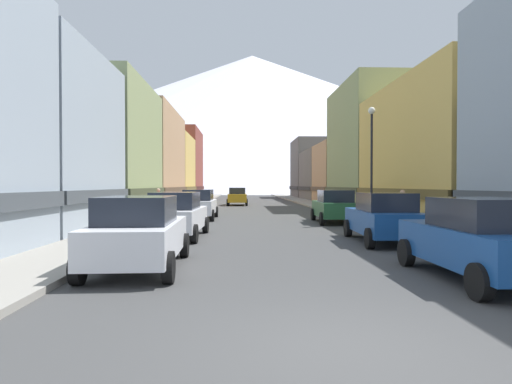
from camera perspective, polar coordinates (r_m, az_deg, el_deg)
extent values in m
plane|color=#404040|center=(5.76, 12.30, -20.01)|extent=(400.00, 400.00, 0.00)
cube|color=gray|center=(40.55, -9.12, -1.87)|extent=(2.50, 100.00, 0.15)
cube|color=gray|center=(40.96, 8.52, -1.84)|extent=(2.50, 100.00, 0.15)
cube|color=#99A5B2|center=(21.65, -29.23, 5.84)|extent=(7.29, 8.18, 7.90)
cube|color=#444A50|center=(21.57, -29.18, -0.39)|extent=(7.59, 8.18, 0.50)
cube|color=#8C9966|center=(31.22, -22.97, 5.23)|extent=(9.78, 10.60, 8.86)
cube|color=#3F442D|center=(31.14, -22.94, 0.03)|extent=(10.08, 10.60, 0.50)
cube|color=tan|center=(42.83, -15.00, 4.35)|extent=(6.65, 13.82, 9.25)
cube|color=brown|center=(42.76, -14.98, 0.30)|extent=(6.95, 13.82, 0.50)
cube|color=#D8B259|center=(55.39, -13.24, 3.06)|extent=(8.92, 11.04, 8.25)
cube|color=brown|center=(55.36, -13.23, 0.45)|extent=(9.22, 11.04, 0.50)
cube|color=brown|center=(67.13, -11.69, 3.65)|extent=(9.84, 12.37, 10.49)
cube|color=#3B1B16|center=(67.05, -11.68, 0.53)|extent=(10.14, 12.37, 0.50)
cube|color=#D8B259|center=(27.80, 25.51, 4.91)|extent=(8.04, 13.89, 8.04)
cube|color=brown|center=(27.73, 25.48, -0.09)|extent=(8.34, 13.89, 0.50)
cube|color=#8C9966|center=(39.55, 15.61, 5.78)|extent=(6.35, 11.61, 10.83)
cube|color=#3F442D|center=(39.41, 15.59, 0.25)|extent=(6.65, 11.61, 0.50)
cube|color=tan|center=(49.75, 12.60, 2.44)|extent=(7.65, 8.90, 6.75)
cube|color=brown|center=(49.74, 12.59, 0.40)|extent=(7.95, 8.90, 0.50)
cube|color=#66605B|center=(60.06, 11.10, 2.20)|extent=(9.87, 11.23, 6.79)
cube|color=#2D2B29|center=(60.04, 11.10, 0.49)|extent=(10.17, 11.23, 0.50)
cube|color=#66605B|center=(70.79, 7.64, 3.08)|extent=(6.40, 10.33, 9.42)
cube|color=#2D2B29|center=(70.74, 7.63, 0.57)|extent=(6.70, 10.33, 0.50)
cube|color=silver|center=(10.94, -15.18, -6.00)|extent=(1.96, 4.45, 0.80)
cube|color=#1E232D|center=(10.63, -15.47, -2.30)|extent=(1.66, 2.24, 0.64)
cylinder|color=black|center=(12.79, -17.78, -6.81)|extent=(0.24, 0.69, 0.68)
cylinder|color=black|center=(12.47, -9.48, -6.98)|extent=(0.24, 0.69, 0.68)
cylinder|color=black|center=(9.66, -22.58, -9.37)|extent=(0.24, 0.69, 0.68)
cylinder|color=black|center=(9.24, -11.55, -9.78)|extent=(0.24, 0.69, 0.68)
cube|color=silver|center=(17.01, -10.47, -3.51)|extent=(2.02, 4.47, 0.80)
cube|color=#1E232D|center=(16.72, -10.63, -1.11)|extent=(1.69, 2.26, 0.64)
cylinder|color=black|center=(18.84, -12.29, -4.30)|extent=(0.25, 0.69, 0.68)
cylinder|color=black|center=(18.53, -6.71, -4.38)|extent=(0.25, 0.69, 0.68)
cylinder|color=black|center=(15.65, -14.92, -5.38)|extent=(0.25, 0.69, 0.68)
cylinder|color=black|center=(15.28, -8.21, -5.52)|extent=(0.25, 0.69, 0.68)
cube|color=silver|center=(25.98, -7.59, -1.97)|extent=(1.90, 4.43, 0.80)
cube|color=#1E232D|center=(25.71, -7.65, -0.39)|extent=(1.63, 2.22, 0.64)
cylinder|color=black|center=(27.75, -9.11, -2.61)|extent=(0.23, 0.68, 0.68)
cylinder|color=black|center=(27.56, -5.31, -2.63)|extent=(0.23, 0.68, 0.68)
cylinder|color=black|center=(24.49, -10.15, -3.09)|extent=(0.23, 0.68, 0.68)
cylinder|color=black|center=(24.28, -5.85, -3.11)|extent=(0.23, 0.68, 0.68)
cube|color=#19478C|center=(10.50, 27.41, -6.36)|extent=(1.86, 4.41, 0.80)
cube|color=#1E232D|center=(10.22, 28.14, -2.51)|extent=(1.61, 2.21, 0.64)
cylinder|color=black|center=(11.63, 19.32, -7.59)|extent=(0.22, 0.68, 0.68)
cylinder|color=black|center=(12.42, 27.28, -7.10)|extent=(0.22, 0.68, 0.68)
cylinder|color=black|center=(8.70, 27.55, -10.54)|extent=(0.22, 0.68, 0.68)
cube|color=#19478C|center=(16.08, 16.55, -3.79)|extent=(2.02, 4.47, 0.80)
cube|color=#1E232D|center=(15.80, 16.82, -1.26)|extent=(1.69, 2.26, 0.64)
cylinder|color=black|center=(17.49, 12.10, -4.71)|extent=(0.25, 0.69, 0.68)
cylinder|color=black|center=(17.96, 17.87, -4.58)|extent=(0.25, 0.69, 0.68)
cylinder|color=black|center=(14.30, 14.86, -5.98)|extent=(0.25, 0.69, 0.68)
cylinder|color=black|center=(14.87, 21.77, -5.75)|extent=(0.25, 0.69, 0.68)
cube|color=#265933|center=(23.77, 10.35, -2.25)|extent=(1.99, 4.46, 0.80)
cube|color=#1E232D|center=(23.49, 10.47, -0.53)|extent=(1.67, 2.25, 0.64)
cylinder|color=black|center=(25.27, 7.61, -2.96)|extent=(0.24, 0.69, 0.68)
cylinder|color=black|center=(25.59, 11.70, -2.92)|extent=(0.24, 0.69, 0.68)
cylinder|color=black|center=(22.02, 8.78, -3.54)|extent=(0.24, 0.69, 0.68)
cylinder|color=black|center=(22.38, 13.44, -3.48)|extent=(0.24, 0.69, 0.68)
cube|color=#B28419|center=(43.49, -2.50, -0.79)|extent=(1.84, 4.40, 0.80)
cube|color=#1E232D|center=(43.72, -2.50, 0.16)|extent=(1.60, 2.20, 0.64)
cylinder|color=black|center=(41.86, -1.26, -1.41)|extent=(0.22, 0.68, 0.68)
cylinder|color=black|center=(41.87, -3.78, -1.41)|extent=(0.22, 0.68, 0.68)
cylinder|color=black|center=(45.15, -1.32, -1.23)|extent=(0.22, 0.68, 0.68)
cylinder|color=black|center=(45.16, -3.66, -1.24)|extent=(0.22, 0.68, 0.68)
cylinder|color=gray|center=(25.47, -15.00, -2.97)|extent=(0.46, 0.46, 0.36)
sphere|color=#2F7C25|center=(25.45, -15.01, -2.04)|extent=(0.58, 0.58, 0.58)
cylinder|color=maroon|center=(26.48, -12.84, -1.61)|extent=(0.36, 0.36, 1.47)
sphere|color=tan|center=(26.46, -12.85, 0.24)|extent=(0.23, 0.23, 0.23)
cylinder|color=brown|center=(21.19, 18.86, -2.30)|extent=(0.36, 0.36, 1.45)
sphere|color=tan|center=(21.16, 18.88, -0.02)|extent=(0.23, 0.23, 0.23)
cylinder|color=black|center=(22.61, 15.09, 3.05)|extent=(0.12, 0.12, 5.50)
sphere|color=white|center=(22.90, 15.12, 10.40)|extent=(0.36, 0.36, 0.36)
cone|color=silver|center=(268.13, -0.52, 9.26)|extent=(358.47, 358.47, 81.66)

